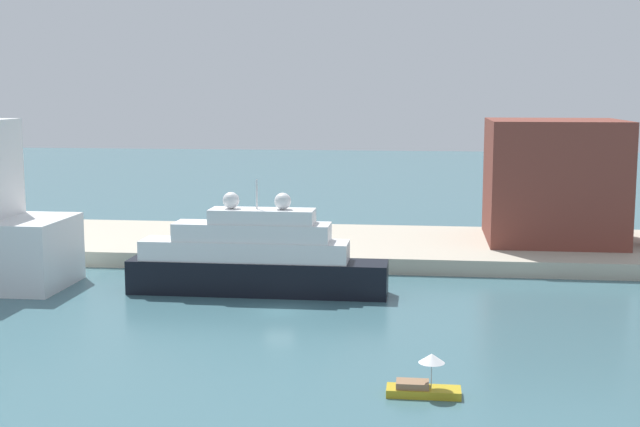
{
  "coord_description": "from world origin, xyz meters",
  "views": [
    {
      "loc": [
        12.03,
        -70.67,
        18.73
      ],
      "look_at": [
        2.74,
        6.0,
        7.68
      ],
      "focal_mm": 48.41,
      "sensor_mm": 36.0,
      "label": 1
    }
  ],
  "objects_px": {
    "parked_car": "(225,234)",
    "mooring_bollard": "(275,250)",
    "small_motorboat": "(424,382)",
    "person_figure": "(257,236)",
    "large_yacht": "(254,259)",
    "harbor_building": "(553,180)"
  },
  "relations": [
    {
      "from": "large_yacht",
      "to": "person_figure",
      "type": "bearing_deg",
      "value": 100.31
    },
    {
      "from": "small_motorboat",
      "to": "person_figure",
      "type": "distance_m",
      "value": 46.16
    },
    {
      "from": "large_yacht",
      "to": "small_motorboat",
      "type": "xyz_separation_m",
      "value": [
        15.7,
        -25.44,
        -2.39
      ]
    },
    {
      "from": "harbor_building",
      "to": "mooring_bollard",
      "type": "distance_m",
      "value": 33.21
    },
    {
      "from": "mooring_bollard",
      "to": "large_yacht",
      "type": "bearing_deg",
      "value": -90.25
    },
    {
      "from": "parked_car",
      "to": "person_figure",
      "type": "bearing_deg",
      "value": -32.48
    },
    {
      "from": "harbor_building",
      "to": "person_figure",
      "type": "bearing_deg",
      "value": -169.0
    },
    {
      "from": "small_motorboat",
      "to": "mooring_bollard",
      "type": "relative_size",
      "value": 5.64
    },
    {
      "from": "harbor_building",
      "to": "mooring_bollard",
      "type": "bearing_deg",
      "value": -157.62
    },
    {
      "from": "large_yacht",
      "to": "person_figure",
      "type": "xyz_separation_m",
      "value": [
        -3.04,
        16.72,
        -0.75
      ]
    },
    {
      "from": "parked_car",
      "to": "person_figure",
      "type": "height_order",
      "value": "person_figure"
    },
    {
      "from": "large_yacht",
      "to": "parked_car",
      "type": "height_order",
      "value": "large_yacht"
    },
    {
      "from": "large_yacht",
      "to": "small_motorboat",
      "type": "relative_size",
      "value": 5.25
    },
    {
      "from": "small_motorboat",
      "to": "parked_car",
      "type": "bearing_deg",
      "value": 117.16
    },
    {
      "from": "parked_car",
      "to": "mooring_bollard",
      "type": "distance_m",
      "value": 11.39
    },
    {
      "from": "small_motorboat",
      "to": "mooring_bollard",
      "type": "distance_m",
      "value": 39.46
    },
    {
      "from": "parked_car",
      "to": "person_figure",
      "type": "xyz_separation_m",
      "value": [
        4.29,
        -2.73,
        0.21
      ]
    },
    {
      "from": "large_yacht",
      "to": "mooring_bollard",
      "type": "relative_size",
      "value": 29.59
    },
    {
      "from": "parked_car",
      "to": "mooring_bollard",
      "type": "relative_size",
      "value": 4.86
    },
    {
      "from": "parked_car",
      "to": "mooring_bollard",
      "type": "xyz_separation_m",
      "value": [
        7.37,
        -8.68,
        -0.21
      ]
    },
    {
      "from": "parked_car",
      "to": "mooring_bollard",
      "type": "height_order",
      "value": "parked_car"
    },
    {
      "from": "small_motorboat",
      "to": "parked_car",
      "type": "relative_size",
      "value": 1.16
    }
  ]
}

